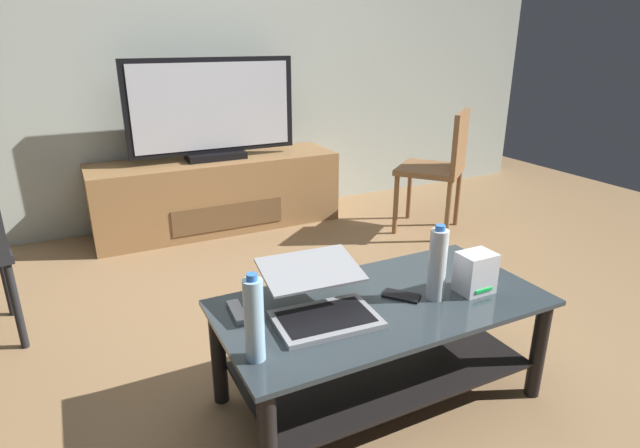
% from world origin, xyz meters
% --- Properties ---
extents(ground_plane, '(7.68, 7.68, 0.00)m').
position_xyz_m(ground_plane, '(0.00, 0.00, 0.00)').
color(ground_plane, olive).
extents(back_wall, '(6.40, 0.12, 2.80)m').
position_xyz_m(back_wall, '(0.00, 2.23, 1.40)').
color(back_wall, '#A8B2A8').
rests_on(back_wall, ground).
extents(coffee_table, '(1.25, 0.63, 0.44)m').
position_xyz_m(coffee_table, '(0.02, -0.35, 0.30)').
color(coffee_table, '#2D383D').
rests_on(coffee_table, ground).
extents(media_cabinet, '(1.81, 0.52, 0.54)m').
position_xyz_m(media_cabinet, '(0.02, 1.91, 0.27)').
color(media_cabinet, olive).
rests_on(media_cabinet, ground).
extents(television, '(1.22, 0.20, 0.72)m').
position_xyz_m(television, '(0.02, 1.88, 0.88)').
color(television, black).
rests_on(television, media_cabinet).
extents(dining_chair, '(0.62, 0.62, 0.90)m').
position_xyz_m(dining_chair, '(1.46, 1.08, 0.52)').
color(dining_chair, brown).
rests_on(dining_chair, ground).
extents(laptop, '(0.39, 0.42, 0.17)m').
position_xyz_m(laptop, '(-0.23, -0.33, 0.50)').
color(laptop, gray).
rests_on(laptop, coffee_table).
extents(router_box, '(0.14, 0.11, 0.16)m').
position_xyz_m(router_box, '(0.39, -0.44, 0.52)').
color(router_box, silver).
rests_on(router_box, coffee_table).
extents(water_bottle_near, '(0.06, 0.06, 0.29)m').
position_xyz_m(water_bottle_near, '(-0.53, -0.49, 0.58)').
color(water_bottle_near, '#99C6E5').
rests_on(water_bottle_near, coffee_table).
extents(water_bottle_far, '(0.07, 0.07, 0.30)m').
position_xyz_m(water_bottle_far, '(0.22, -0.42, 0.58)').
color(water_bottle_far, silver).
rests_on(water_bottle_far, coffee_table).
extents(cell_phone, '(0.14, 0.15, 0.01)m').
position_xyz_m(cell_phone, '(0.11, -0.36, 0.45)').
color(cell_phone, black).
rests_on(cell_phone, coffee_table).
extents(tv_remote, '(0.06, 0.16, 0.02)m').
position_xyz_m(tv_remote, '(-0.50, -0.20, 0.45)').
color(tv_remote, '#99999E').
rests_on(tv_remote, coffee_table).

